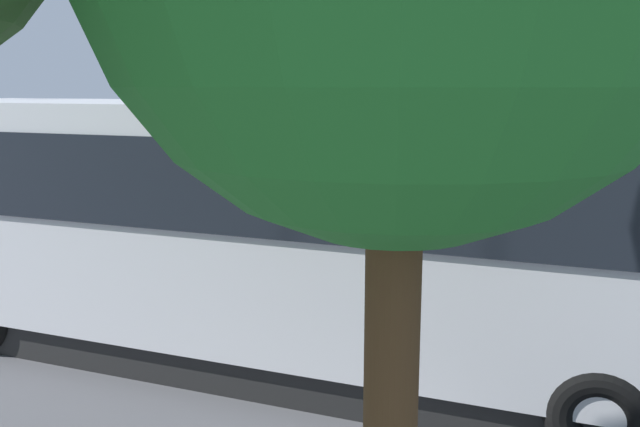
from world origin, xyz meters
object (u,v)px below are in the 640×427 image
object	(u,v)px
spectator_centre	(298,233)
stunt_motorcycle	(263,198)
tour_bus	(276,234)
parked_motorcycle_silver	(205,271)
spectator_far_left	(433,243)
spectator_left	(366,238)
traffic_cone	(356,230)
spectator_right	(237,228)

from	to	relation	value
spectator_centre	stunt_motorcycle	xyz separation A→B (m)	(2.36, -3.55, -0.12)
tour_bus	parked_motorcycle_silver	distance (m)	3.05
stunt_motorcycle	tour_bus	bearing A→B (deg)	117.34
parked_motorcycle_silver	stunt_motorcycle	world-z (taller)	stunt_motorcycle
parked_motorcycle_silver	tour_bus	bearing A→B (deg)	139.32
stunt_motorcycle	spectator_centre	bearing A→B (deg)	123.65
spectator_far_left	spectator_centre	distance (m)	2.20
spectator_left	traffic_cone	size ratio (longest dim) A/B	2.72
spectator_centre	stunt_motorcycle	world-z (taller)	spectator_centre
spectator_centre	spectator_right	distance (m)	1.31
spectator_left	spectator_right	bearing A→B (deg)	1.34
tour_bus	spectator_right	distance (m)	3.54
spectator_far_left	traffic_cone	bearing A→B (deg)	-56.98
spectator_right	tour_bus	bearing A→B (deg)	126.29
spectator_far_left	spectator_left	size ratio (longest dim) A/B	1.03
tour_bus	spectator_far_left	world-z (taller)	tour_bus
tour_bus	stunt_motorcycle	world-z (taller)	tour_bus
parked_motorcycle_silver	traffic_cone	distance (m)	4.84
spectator_left	parked_motorcycle_silver	distance (m)	2.69
tour_bus	parked_motorcycle_silver	xyz separation A→B (m)	(2.14, -1.84, -1.16)
spectator_right	traffic_cone	xyz separation A→B (m)	(-0.98, -3.75, -0.70)
spectator_far_left	stunt_motorcycle	xyz separation A→B (m)	(4.56, -3.36, -0.09)
spectator_centre	traffic_cone	distance (m)	4.11
tour_bus	stunt_motorcycle	bearing A→B (deg)	-62.66
spectator_far_left	stunt_motorcycle	size ratio (longest dim) A/B	0.90
spectator_right	parked_motorcycle_silver	bearing A→B (deg)	85.54
spectator_right	traffic_cone	distance (m)	3.94
tour_bus	spectator_centre	distance (m)	2.71
spectator_far_left	spectator_right	bearing A→B (deg)	-1.49
spectator_far_left	spectator_left	xyz separation A→B (m)	(1.12, -0.15, -0.03)
spectator_right	stunt_motorcycle	distance (m)	3.45
spectator_centre	parked_motorcycle_silver	size ratio (longest dim) A/B	0.88
spectator_left	traffic_cone	distance (m)	4.01
tour_bus	spectator_centre	size ratio (longest dim) A/B	5.95
tour_bus	traffic_cone	size ratio (longest dim) A/B	17.01
tour_bus	spectator_far_left	bearing A→B (deg)	-117.42
parked_motorcycle_silver	spectator_far_left	bearing A→B (deg)	-166.06
spectator_far_left	spectator_left	world-z (taller)	spectator_far_left
spectator_centre	parked_motorcycle_silver	xyz separation A→B (m)	(1.36, 0.70, -0.60)
tour_bus	parked_motorcycle_silver	size ratio (longest dim) A/B	5.23
spectator_left	spectator_right	xyz separation A→B (m)	(2.35, 0.06, -0.01)
spectator_far_left	parked_motorcycle_silver	world-z (taller)	spectator_far_left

